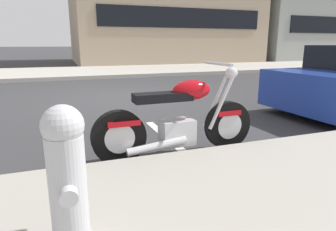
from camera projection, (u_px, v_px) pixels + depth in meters
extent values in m
plane|color=#333335|center=(121.00, 98.00, 7.33)|extent=(260.00, 260.00, 0.00)
cube|color=#ADA89E|center=(299.00, 65.00, 17.43)|extent=(120.00, 5.00, 0.14)
cube|color=silver|center=(172.00, 142.00, 4.05)|extent=(0.12, 2.20, 0.01)
cylinder|color=black|center=(228.00, 125.00, 3.76)|extent=(0.62, 0.12, 0.61)
cylinder|color=silver|center=(228.00, 125.00, 3.76)|extent=(0.34, 0.13, 0.34)
cylinder|color=black|center=(119.00, 137.00, 3.27)|extent=(0.62, 0.12, 0.61)
cylinder|color=silver|center=(119.00, 137.00, 3.27)|extent=(0.34, 0.13, 0.34)
cube|color=silver|center=(177.00, 132.00, 3.52)|extent=(0.40, 0.27, 0.30)
cube|color=black|center=(163.00, 97.00, 3.35)|extent=(0.68, 0.23, 0.10)
ellipsoid|color=#B20C14|center=(191.00, 90.00, 3.46)|extent=(0.48, 0.25, 0.24)
cube|color=#B20C14|center=(123.00, 122.00, 3.24)|extent=(0.36, 0.19, 0.06)
cube|color=#B20C14|center=(227.00, 112.00, 3.71)|extent=(0.32, 0.17, 0.06)
cylinder|color=silver|center=(216.00, 101.00, 3.69)|extent=(0.34, 0.05, 0.65)
cylinder|color=silver|center=(221.00, 103.00, 3.57)|extent=(0.34, 0.05, 0.65)
cylinder|color=silver|center=(218.00, 64.00, 3.51)|extent=(0.05, 0.62, 0.04)
sphere|color=silver|center=(232.00, 73.00, 3.61)|extent=(0.15, 0.15, 0.15)
cylinder|color=silver|center=(157.00, 146.00, 3.31)|extent=(0.71, 0.10, 0.16)
cylinder|color=black|center=(288.00, 94.00, 5.99)|extent=(0.63, 0.24, 0.62)
cylinder|color=#B7B7BC|center=(68.00, 190.00, 1.74)|extent=(0.22, 0.22, 0.67)
sphere|color=#B7B7BC|center=(63.00, 126.00, 1.65)|extent=(0.24, 0.24, 0.24)
cylinder|color=#B7B7BC|center=(67.00, 175.00, 1.86)|extent=(0.10, 0.08, 0.10)
cylinder|color=#B7B7BC|center=(69.00, 196.00, 1.60)|extent=(0.10, 0.08, 0.10)
cube|color=black|center=(185.00, 18.00, 16.72)|extent=(9.85, 0.06, 1.10)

